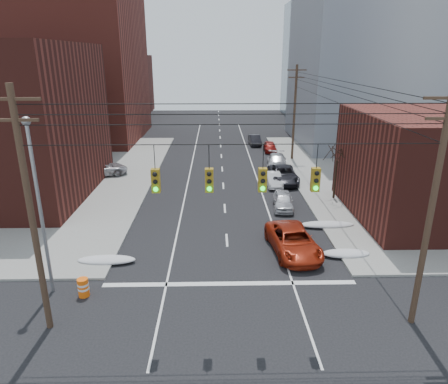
{
  "coord_description": "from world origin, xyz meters",
  "views": [
    {
      "loc": [
        -0.74,
        -12.71,
        11.98
      ],
      "look_at": [
        -0.16,
        13.42,
        3.0
      ],
      "focal_mm": 32.0,
      "sensor_mm": 36.0,
      "label": 1
    }
  ],
  "objects_px": {
    "parked_car_b": "(273,179)",
    "parked_car_f": "(255,140)",
    "parked_car_e": "(270,147)",
    "parked_car_a": "(283,201)",
    "parked_car_d": "(277,162)",
    "parked_car_c": "(283,174)",
    "lot_car_a": "(36,198)",
    "lot_car_b": "(102,169)",
    "lot_car_d": "(32,168)",
    "construction_barrel": "(83,287)",
    "lot_car_c": "(28,194)",
    "red_pickup": "(293,241)"
  },
  "relations": [
    {
      "from": "parked_car_c",
      "to": "lot_car_a",
      "type": "distance_m",
      "value": 22.56
    },
    {
      "from": "parked_car_c",
      "to": "parked_car_e",
      "type": "bearing_deg",
      "value": 88.59
    },
    {
      "from": "parked_car_b",
      "to": "parked_car_e",
      "type": "distance_m",
      "value": 14.46
    },
    {
      "from": "lot_car_b",
      "to": "parked_car_f",
      "type": "bearing_deg",
      "value": -67.4
    },
    {
      "from": "lot_car_d",
      "to": "red_pickup",
      "type": "bearing_deg",
      "value": -115.61
    },
    {
      "from": "lot_car_b",
      "to": "lot_car_c",
      "type": "bearing_deg",
      "value": 135.67
    },
    {
      "from": "parked_car_c",
      "to": "parked_car_e",
      "type": "height_order",
      "value": "parked_car_c"
    },
    {
      "from": "parked_car_b",
      "to": "parked_car_a",
      "type": "bearing_deg",
      "value": -91.91
    },
    {
      "from": "parked_car_a",
      "to": "parked_car_b",
      "type": "xyz_separation_m",
      "value": [
        0.04,
        6.05,
        -0.04
      ]
    },
    {
      "from": "lot_car_b",
      "to": "parked_car_c",
      "type": "bearing_deg",
      "value": -115.66
    },
    {
      "from": "parked_car_d",
      "to": "construction_barrel",
      "type": "bearing_deg",
      "value": -112.07
    },
    {
      "from": "parked_car_b",
      "to": "construction_barrel",
      "type": "distance_m",
      "value": 22.32
    },
    {
      "from": "lot_car_d",
      "to": "construction_barrel",
      "type": "bearing_deg",
      "value": -140.68
    },
    {
      "from": "parked_car_c",
      "to": "parked_car_f",
      "type": "bearing_deg",
      "value": 94.3
    },
    {
      "from": "parked_car_d",
      "to": "parked_car_f",
      "type": "bearing_deg",
      "value": 103.11
    },
    {
      "from": "red_pickup",
      "to": "parked_car_d",
      "type": "height_order",
      "value": "red_pickup"
    },
    {
      "from": "parked_car_a",
      "to": "parked_car_d",
      "type": "relative_size",
      "value": 0.75
    },
    {
      "from": "parked_car_c",
      "to": "red_pickup",
      "type": "bearing_deg",
      "value": -96.34
    },
    {
      "from": "lot_car_b",
      "to": "lot_car_d",
      "type": "distance_m",
      "value": 7.38
    },
    {
      "from": "parked_car_d",
      "to": "lot_car_d",
      "type": "bearing_deg",
      "value": -167.73
    },
    {
      "from": "red_pickup",
      "to": "parked_car_e",
      "type": "height_order",
      "value": "red_pickup"
    },
    {
      "from": "parked_car_b",
      "to": "lot_car_b",
      "type": "height_order",
      "value": "lot_car_b"
    },
    {
      "from": "parked_car_d",
      "to": "parked_car_a",
      "type": "bearing_deg",
      "value": -88.95
    },
    {
      "from": "lot_car_b",
      "to": "construction_barrel",
      "type": "distance_m",
      "value": 22.39
    },
    {
      "from": "parked_car_b",
      "to": "parked_car_f",
      "type": "bearing_deg",
      "value": 88.64
    },
    {
      "from": "red_pickup",
      "to": "parked_car_a",
      "type": "relative_size",
      "value": 1.44
    },
    {
      "from": "parked_car_a",
      "to": "parked_car_e",
      "type": "distance_m",
      "value": 20.49
    },
    {
      "from": "parked_car_f",
      "to": "lot_car_b",
      "type": "height_order",
      "value": "lot_car_b"
    },
    {
      "from": "parked_car_b",
      "to": "parked_car_d",
      "type": "bearing_deg",
      "value": 77.12
    },
    {
      "from": "parked_car_e",
      "to": "lot_car_c",
      "type": "height_order",
      "value": "lot_car_c"
    },
    {
      "from": "parked_car_a",
      "to": "lot_car_c",
      "type": "bearing_deg",
      "value": -177.33
    },
    {
      "from": "parked_car_a",
      "to": "lot_car_a",
      "type": "xyz_separation_m",
      "value": [
        -20.52,
        0.89,
        0.1
      ]
    },
    {
      "from": "parked_car_d",
      "to": "parked_car_b",
      "type": "bearing_deg",
      "value": -94.3
    },
    {
      "from": "lot_car_c",
      "to": "parked_car_e",
      "type": "bearing_deg",
      "value": -27.76
    },
    {
      "from": "red_pickup",
      "to": "parked_car_d",
      "type": "bearing_deg",
      "value": 77.9
    },
    {
      "from": "parked_car_c",
      "to": "lot_car_a",
      "type": "bearing_deg",
      "value": -163.35
    },
    {
      "from": "lot_car_d",
      "to": "lot_car_b",
      "type": "bearing_deg",
      "value": -83.05
    },
    {
      "from": "red_pickup",
      "to": "lot_car_b",
      "type": "xyz_separation_m",
      "value": [
        -16.66,
        17.2,
        0.08
      ]
    },
    {
      "from": "red_pickup",
      "to": "construction_barrel",
      "type": "relative_size",
      "value": 5.61
    },
    {
      "from": "parked_car_d",
      "to": "parked_car_c",
      "type": "bearing_deg",
      "value": -84.5
    },
    {
      "from": "parked_car_c",
      "to": "lot_car_d",
      "type": "xyz_separation_m",
      "value": [
        -25.81,
        2.77,
        0.08
      ]
    },
    {
      "from": "parked_car_d",
      "to": "lot_car_a",
      "type": "bearing_deg",
      "value": -145.32
    },
    {
      "from": "parked_car_d",
      "to": "lot_car_c",
      "type": "height_order",
      "value": "lot_car_c"
    },
    {
      "from": "parked_car_d",
      "to": "lot_car_c",
      "type": "distance_m",
      "value": 25.12
    },
    {
      "from": "red_pickup",
      "to": "construction_barrel",
      "type": "xyz_separation_m",
      "value": [
        -11.85,
        -4.67,
        -0.27
      ]
    },
    {
      "from": "lot_car_b",
      "to": "construction_barrel",
      "type": "height_order",
      "value": "lot_car_b"
    },
    {
      "from": "parked_car_c",
      "to": "lot_car_a",
      "type": "relative_size",
      "value": 1.5
    },
    {
      "from": "lot_car_c",
      "to": "construction_barrel",
      "type": "relative_size",
      "value": 5.38
    },
    {
      "from": "parked_car_c",
      "to": "parked_car_d",
      "type": "distance_m",
      "value": 5.12
    },
    {
      "from": "parked_car_e",
      "to": "parked_car_f",
      "type": "height_order",
      "value": "parked_car_f"
    }
  ]
}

